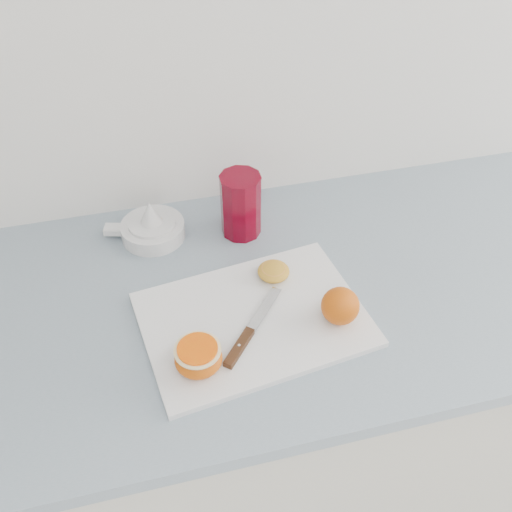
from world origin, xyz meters
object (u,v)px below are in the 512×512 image
object	(u,v)px
citrus_juicer	(152,227)
cutting_board	(254,319)
red_tumbler	(241,207)
counter	(237,422)
half_orange	(198,357)

from	to	relation	value
citrus_juicer	cutting_board	bearing A→B (deg)	-61.96
citrus_juicer	red_tumbler	distance (m)	0.19
counter	cutting_board	xyz separation A→B (m)	(0.02, -0.08, 0.45)
cutting_board	half_orange	xyz separation A→B (m)	(-0.11, -0.08, 0.03)
counter	half_orange	bearing A→B (deg)	-118.72
cutting_board	counter	bearing A→B (deg)	107.75
counter	cutting_board	size ratio (longest dim) A/B	6.80
counter	half_orange	size ratio (longest dim) A/B	33.72
counter	red_tumbler	bearing A→B (deg)	70.93
counter	citrus_juicer	distance (m)	0.52
cutting_board	half_orange	world-z (taller)	half_orange
half_orange	citrus_juicer	world-z (taller)	citrus_juicer
cutting_board	red_tumbler	distance (m)	0.25
half_orange	red_tumbler	world-z (taller)	red_tumbler
cutting_board	red_tumbler	world-z (taller)	red_tumbler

